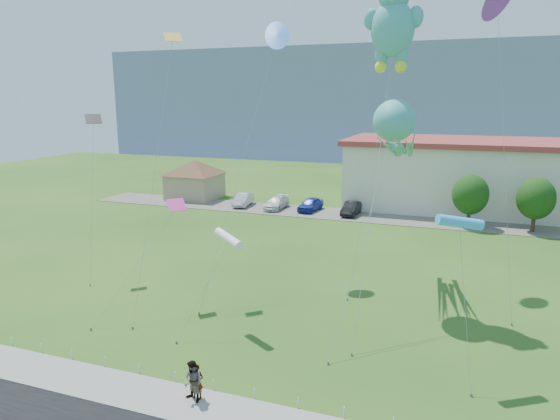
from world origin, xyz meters
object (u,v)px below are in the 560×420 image
object	(u,v)px
pavilion	(195,176)
parked_car_black	(351,208)
teddy_bear_kite	(393,21)
parked_car_white	(276,203)
parked_car_blue	(311,204)
octopus_kite	(396,132)
pedestrian_left	(197,382)
pedestrian_right	(193,381)
parked_car_silver	(243,200)

from	to	relation	value
pavilion	parked_car_black	world-z (taller)	pavilion
pavilion	teddy_bear_kite	size ratio (longest dim) A/B	0.46
parked_car_white	parked_car_blue	size ratio (longest dim) A/B	1.07
parked_car_black	octopus_kite	size ratio (longest dim) A/B	0.28
pavilion	pedestrian_left	size ratio (longest dim) A/B	5.90
parked_car_black	octopus_kite	distance (m)	25.42
pedestrian_right	parked_car_white	xyz separation A→B (m)	(-10.14, 37.77, -0.27)
pedestrian_left	octopus_kite	world-z (taller)	octopus_kite
parked_car_silver	teddy_bear_kite	bearing A→B (deg)	-54.95
pavilion	parked_car_blue	distance (m)	16.97
pavilion	teddy_bear_kite	world-z (taller)	teddy_bear_kite
parked_car_white	parked_car_black	xyz separation A→B (m)	(9.09, -0.12, 0.03)
pavilion	parked_car_blue	bearing A→B (deg)	-8.25
pedestrian_right	parked_car_black	xyz separation A→B (m)	(-1.05, 37.65, -0.23)
pavilion	parked_car_white	xyz separation A→B (m)	(12.50, -2.72, -2.27)
pedestrian_right	parked_car_white	world-z (taller)	pedestrian_right
parked_car_silver	pedestrian_left	bearing A→B (deg)	-75.55
parked_car_black	pedestrian_right	bearing A→B (deg)	-86.79
parked_car_black	teddy_bear_kite	xyz separation A→B (m)	(6.73, -22.35, 16.65)
pedestrian_left	parked_car_white	xyz separation A→B (m)	(-10.20, 37.52, -0.12)
parked_car_black	pedestrian_left	bearing A→B (deg)	-86.69
parked_car_blue	pavilion	bearing A→B (deg)	179.50
pedestrian_right	teddy_bear_kite	distance (m)	23.15
pedestrian_left	pedestrian_right	size ratio (longest dim) A/B	0.84
pavilion	parked_car_silver	distance (m)	8.76
parked_car_silver	parked_car_white	bearing A→B (deg)	-9.20
parked_car_blue	teddy_bear_kite	world-z (taller)	teddy_bear_kite
pavilion	pedestrian_left	world-z (taller)	pavilion
pavilion	pedestrian_right	xyz separation A→B (m)	(22.64, -40.49, -2.00)
parked_car_blue	teddy_bear_kite	size ratio (longest dim) A/B	0.22
parked_car_white	teddy_bear_kite	bearing A→B (deg)	-53.08
parked_car_silver	parked_car_blue	bearing A→B (deg)	-5.93
pavilion	parked_car_black	distance (m)	21.89
pavilion	octopus_kite	xyz separation A→B (m)	(28.82, -25.03, 7.84)
parked_car_blue	parked_car_black	xyz separation A→B (m)	(4.94, -0.43, -0.03)
parked_car_silver	octopus_kite	distance (m)	32.20
pedestrian_left	parked_car_white	distance (m)	38.88
pedestrian_left	teddy_bear_kite	xyz separation A→B (m)	(5.63, 15.05, 16.56)
parked_car_black	parked_car_blue	bearing A→B (deg)	176.68
parked_car_white	parked_car_silver	bearing A→B (deg)	179.29
pedestrian_left	pedestrian_right	bearing A→B (deg)	-112.74
pedestrian_right	parked_car_silver	world-z (taller)	pedestrian_right
parked_car_blue	octopus_kite	bearing A→B (deg)	-53.97
pedestrian_right	parked_car_blue	bearing A→B (deg)	116.93
pedestrian_left	parked_car_blue	size ratio (longest dim) A/B	0.35
pavilion	teddy_bear_kite	bearing A→B (deg)	-41.65
pedestrian_left	teddy_bear_kite	world-z (taller)	teddy_bear_kite
parked_car_white	parked_car_blue	distance (m)	4.16
parked_car_blue	parked_car_silver	bearing A→B (deg)	-171.46
teddy_bear_kite	parked_car_blue	bearing A→B (deg)	117.13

